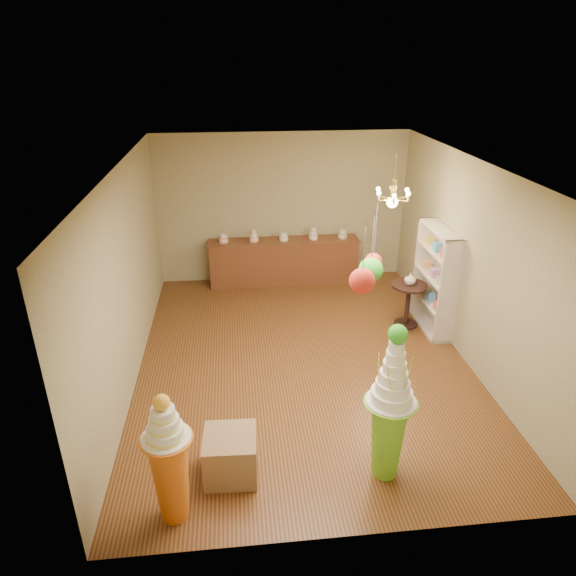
{
  "coord_description": "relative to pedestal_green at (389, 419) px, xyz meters",
  "views": [
    {
      "loc": [
        -0.97,
        -6.75,
        4.38
      ],
      "look_at": [
        -0.24,
        0.0,
        1.24
      ],
      "focal_mm": 32.0,
      "sensor_mm": 36.0,
      "label": 1
    }
  ],
  "objects": [
    {
      "name": "floor",
      "position": [
        -0.6,
        2.46,
        -0.76
      ],
      "size": [
        6.5,
        6.5,
        0.0
      ],
      "primitive_type": "plane",
      "color": "#553117",
      "rests_on": "ground"
    },
    {
      "name": "ceiling",
      "position": [
        -0.6,
        2.46,
        2.24
      ],
      "size": [
        6.5,
        6.5,
        0.0
      ],
      "primitive_type": "plane",
      "rotation": [
        3.14,
        0.0,
        0.0
      ],
      "color": "white",
      "rests_on": "ground"
    },
    {
      "name": "wall_back",
      "position": [
        -0.6,
        5.71,
        0.74
      ],
      "size": [
        5.0,
        0.04,
        3.0
      ],
      "primitive_type": "cube",
      "color": "gray",
      "rests_on": "ground"
    },
    {
      "name": "wall_front",
      "position": [
        -0.6,
        -0.79,
        0.74
      ],
      "size": [
        5.0,
        0.04,
        3.0
      ],
      "primitive_type": "cube",
      "color": "gray",
      "rests_on": "ground"
    },
    {
      "name": "wall_left",
      "position": [
        -3.1,
        2.46,
        0.74
      ],
      "size": [
        0.04,
        6.5,
        3.0
      ],
      "primitive_type": "cube",
      "color": "gray",
      "rests_on": "ground"
    },
    {
      "name": "wall_right",
      "position": [
        1.9,
        2.46,
        0.74
      ],
      "size": [
        0.04,
        6.5,
        3.0
      ],
      "primitive_type": "cube",
      "color": "gray",
      "rests_on": "ground"
    },
    {
      "name": "pedestal_green",
      "position": [
        0.0,
        0.0,
        0.0
      ],
      "size": [
        0.63,
        0.63,
        1.92
      ],
      "rotation": [
        0.0,
        0.0,
        -0.17
      ],
      "color": "#6CC12A",
      "rests_on": "floor"
    },
    {
      "name": "pedestal_orange",
      "position": [
        -2.31,
        -0.34,
        -0.12
      ],
      "size": [
        0.58,
        0.58,
        1.51
      ],
      "rotation": [
        0.0,
        0.0,
        -0.23
      ],
      "color": "orange",
      "rests_on": "floor"
    },
    {
      "name": "burlap_riser",
      "position": [
        -1.73,
        0.18,
        -0.49
      ],
      "size": [
        0.61,
        0.61,
        0.53
      ],
      "primitive_type": "cube",
      "rotation": [
        0.0,
        0.0,
        -0.04
      ],
      "color": "#846647",
      "rests_on": "floor"
    },
    {
      "name": "sideboard",
      "position": [
        -0.6,
        5.43,
        -0.28
      ],
      "size": [
        3.04,
        0.54,
        1.16
      ],
      "color": "brown",
      "rests_on": "floor"
    },
    {
      "name": "shelving_unit",
      "position": [
        1.74,
        3.26,
        0.14
      ],
      "size": [
        0.33,
        1.2,
        1.8
      ],
      "color": "beige",
      "rests_on": "floor"
    },
    {
      "name": "round_table",
      "position": [
        1.34,
        3.36,
        -0.25
      ],
      "size": [
        0.81,
        0.81,
        0.78
      ],
      "rotation": [
        0.0,
        0.0,
        0.42
      ],
      "color": "black",
      "rests_on": "floor"
    },
    {
      "name": "vase",
      "position": [
        1.34,
        3.36,
        0.13
      ],
      "size": [
        0.23,
        0.23,
        0.21
      ],
      "primitive_type": "imported",
      "rotation": [
        0.0,
        0.0,
        0.18
      ],
      "color": "beige",
      "rests_on": "round_table"
    },
    {
      "name": "pom_red_left",
      "position": [
        -0.39,
        0.03,
        1.64
      ],
      "size": [
        0.25,
        0.25,
        0.72
      ],
      "color": "#474033",
      "rests_on": "ceiling"
    },
    {
      "name": "pom_green_mid",
      "position": [
        -0.23,
        0.34,
        1.62
      ],
      "size": [
        0.25,
        0.25,
        0.74
      ],
      "color": "#474033",
      "rests_on": "ceiling"
    },
    {
      "name": "pom_red_right",
      "position": [
        -0.07,
        0.8,
        1.52
      ],
      "size": [
        0.2,
        0.2,
        0.82
      ],
      "color": "#474033",
      "rests_on": "ceiling"
    },
    {
      "name": "chandelier",
      "position": [
        0.88,
        3.27,
        1.54
      ],
      "size": [
        0.74,
        0.74,
        0.85
      ],
      "rotation": [
        0.0,
        0.0,
        0.3
      ],
      "color": "#DFBD4E",
      "rests_on": "ceiling"
    }
  ]
}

